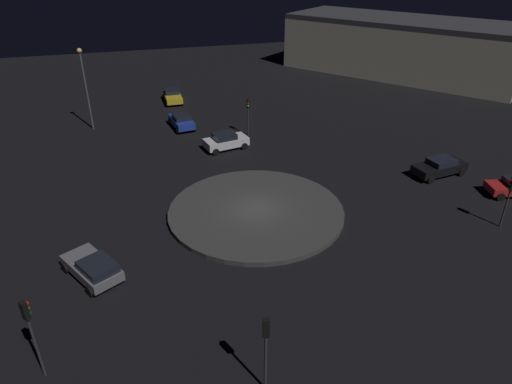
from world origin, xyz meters
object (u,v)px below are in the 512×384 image
object	(u,v)px
car_blue	(182,121)
traffic_light_northeast	(30,325)
car_white	(226,141)
traffic_light_west	(509,192)
car_black	(440,167)
traffic_light_south	(248,109)
store_building	(402,47)
car_yellow	(173,96)
traffic_light_north	(266,340)
streetlamp_southeast	(85,80)
car_grey	(93,268)

from	to	relation	value
car_blue	traffic_light_northeast	world-z (taller)	traffic_light_northeast
car_white	traffic_light_west	xyz separation A→B (m)	(-15.03, 18.19, 1.86)
car_blue	car_white	bearing A→B (deg)	-162.55
car_black	traffic_light_south	xyz separation A→B (m)	(12.88, -12.98, 1.94)
traffic_light_northeast	store_building	bearing A→B (deg)	4.44
car_yellow	traffic_light_north	world-z (taller)	traffic_light_north
streetlamp_southeast	car_yellow	bearing A→B (deg)	-143.54
traffic_light_northeast	traffic_light_south	xyz separation A→B (m)	(-16.37, -25.40, -0.35)
car_yellow	traffic_light_northeast	size ratio (longest dim) A/B	0.97
car_grey	traffic_light_north	bearing A→B (deg)	-173.32
car_white	store_building	distance (m)	36.63
car_white	traffic_light_south	size ratio (longest dim) A/B	1.13
car_yellow	traffic_light_north	xyz separation A→B (m)	(1.15, 41.74, 2.15)
traffic_light_south	car_yellow	bearing A→B (deg)	-142.31
streetlamp_southeast	car_grey	bearing A→B (deg)	91.45
car_grey	traffic_light_south	xyz separation A→B (m)	(-14.36, -18.94, 1.97)
traffic_light_west	streetlamp_southeast	bearing A→B (deg)	-22.92
traffic_light_south	store_building	size ratio (longest dim) A/B	0.12
car_blue	traffic_light_northeast	distance (m)	31.09
traffic_light_north	car_blue	bearing A→B (deg)	12.82
car_white	traffic_light_south	bearing A→B (deg)	31.68
car_grey	car_white	size ratio (longest dim) A/B	1.04
car_grey	traffic_light_west	distance (m)	26.61
car_yellow	car_blue	size ratio (longest dim) A/B	1.00
car_white	streetlamp_southeast	size ratio (longest dim) A/B	0.53
car_grey	traffic_light_west	bearing A→B (deg)	-123.99
car_grey	car_blue	world-z (taller)	car_blue
store_building	car_white	bearing A→B (deg)	85.50
car_black	traffic_light_northeast	world-z (taller)	traffic_light_northeast
car_blue	streetlamp_southeast	world-z (taller)	streetlamp_southeast
car_yellow	car_black	xyz separation A→B (m)	(-18.80, 25.93, 0.02)
car_grey	car_blue	bearing A→B (deg)	-49.67
car_grey	store_building	world-z (taller)	store_building
traffic_light_northeast	traffic_light_west	distance (m)	28.84
car_black	car_blue	bearing A→B (deg)	130.29
traffic_light_west	car_white	bearing A→B (deg)	-28.32
traffic_light_northeast	car_blue	bearing A→B (deg)	30.85
car_blue	streetlamp_southeast	xyz separation A→B (m)	(8.89, -2.40, 4.35)
traffic_light_west	store_building	size ratio (longest dim) A/B	0.11
traffic_light_northeast	store_building	distance (m)	61.33
car_black	car_white	world-z (taller)	car_white
traffic_light_northeast	car_grey	bearing A→B (deg)	32.90
car_black	traffic_light_south	distance (m)	18.39
traffic_light_northeast	traffic_light_north	xyz separation A→B (m)	(-9.29, 3.39, -0.17)
car_blue	store_building	xyz separation A→B (m)	(-33.66, -13.54, 3.05)
car_blue	car_grey	bearing A→B (deg)	151.60
car_blue	traffic_light_north	distance (m)	32.73
traffic_light_west	car_grey	bearing A→B (deg)	17.90
car_white	streetlamp_southeast	distance (m)	15.65
car_yellow	streetlamp_southeast	bearing A→B (deg)	-54.26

